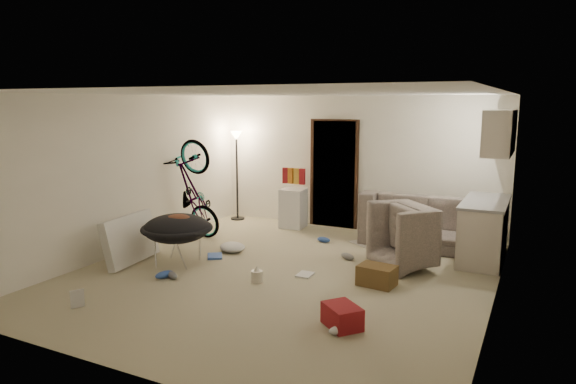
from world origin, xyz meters
The scene contains 38 objects.
floor centered at (0.00, 0.00, -0.01)m, with size 5.50×6.00×0.02m, color tan.
ceiling centered at (0.00, 0.00, 2.51)m, with size 5.50×6.00×0.02m, color white.
wall_back centered at (0.00, 3.01, 1.25)m, with size 5.50×0.02×2.50m, color white.
wall_front centered at (0.00, -3.01, 1.25)m, with size 5.50×0.02×2.50m, color white.
wall_left centered at (-2.76, 0.00, 1.25)m, with size 0.02×6.00×2.50m, color white.
wall_right centered at (2.76, 0.00, 1.25)m, with size 0.02×6.00×2.50m, color white.
doorway centered at (-0.40, 2.97, 1.02)m, with size 0.85×0.10×2.04m, color black.
door_trim centered at (-0.40, 2.94, 1.02)m, with size 0.97×0.04×2.10m, color #392113.
floor_lamp centered at (-2.40, 2.65, 1.31)m, with size 0.28×0.28×1.81m.
kitchen_counter centered at (2.43, 2.00, 0.44)m, with size 0.60×1.50×0.88m, color beige.
counter_top centered at (2.43, 2.00, 0.90)m, with size 0.64×1.54×0.04m, color gray.
kitchen_uppers centered at (2.56, 2.00, 1.95)m, with size 0.38×1.40×0.65m, color beige.
sofa centered at (1.53, 2.45, 0.33)m, with size 2.25×0.88×0.66m, color #333B34.
armchair centered at (1.65, 1.33, 0.34)m, with size 1.04×0.91×0.68m, color #333B34.
bicycle centered at (-2.30, 1.05, 0.47)m, with size 0.63×1.80×0.94m, color black.
book_asset centered at (-1.65, -2.21, 0.01)m, with size 0.16×0.22×0.02m, color maroon.
mini_fridge centered at (-1.08, 2.55, 0.37)m, with size 0.44×0.44×0.75m, color white.
snack_box_0 centered at (-1.25, 2.55, 1.00)m, with size 0.10×0.07×0.30m, color maroon.
snack_box_1 centered at (-1.13, 2.55, 1.00)m, with size 0.10×0.07×0.30m, color #B76416.
snack_box_2 centered at (-1.01, 2.55, 1.00)m, with size 0.10×0.07×0.30m, color gold.
snack_box_3 centered at (-0.89, 2.55, 1.00)m, with size 0.10×0.07×0.30m, color maroon.
saucer_chair centered at (-1.62, -0.27, 0.45)m, with size 1.06×1.06×0.75m.
hoodie centered at (-1.57, -0.30, 0.65)m, with size 0.48×0.40×0.22m, color #572D1E.
sofa_drape centered at (0.58, 2.45, 0.54)m, with size 0.56×0.46×0.28m, color black.
tv_box centered at (-2.30, -0.52, 0.36)m, with size 0.13×1.09×0.72m, color silver.
drink_case_a centered at (1.31, 0.16, 0.13)m, with size 0.47×0.34×0.27m, color brown.
drink_case_b centered at (1.35, -1.24, 0.12)m, with size 0.42×0.31×0.24m, color maroon.
juicer centered at (-0.16, -0.44, 0.09)m, with size 0.16×0.16×0.23m.
newspaper centered at (0.59, 2.06, 0.00)m, with size 0.44×0.57×0.01m, color #BAB5AC.
book_blue centered at (-1.32, 0.25, 0.02)m, with size 0.22×0.30×0.03m, color #2E51A9.
book_white centered at (0.31, 0.09, 0.01)m, with size 0.20×0.26×0.02m, color silver.
shoe_0 centered at (-0.13, 1.80, 0.05)m, with size 0.25×0.10×0.09m, color #2E51A9.
shoe_1 centered at (0.58, 1.06, 0.05)m, with size 0.26×0.11×0.10m, color slate.
shoe_2 centered at (-1.38, -0.87, 0.05)m, with size 0.28×0.11×0.10m, color #2E51A9.
shoe_3 centered at (-1.27, -0.84, 0.05)m, with size 0.25×0.10×0.09m, color slate.
shoe_4 centered at (1.39, -1.42, 0.05)m, with size 0.26×0.10×0.09m, color white.
clothes_lump_b centered at (0.78, 2.55, 0.07)m, with size 0.48×0.42×0.15m, color black.
clothes_lump_c centered at (-1.24, 0.64, 0.07)m, with size 0.46×0.39×0.14m, color silver.
Camera 1 is at (3.15, -6.14, 2.38)m, focal length 32.00 mm.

